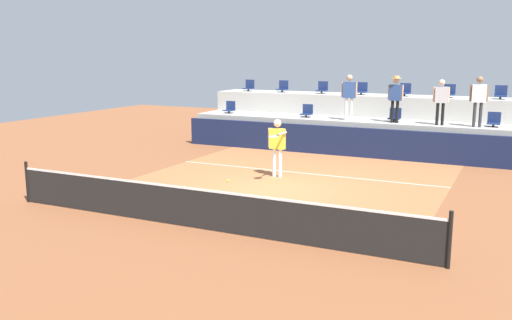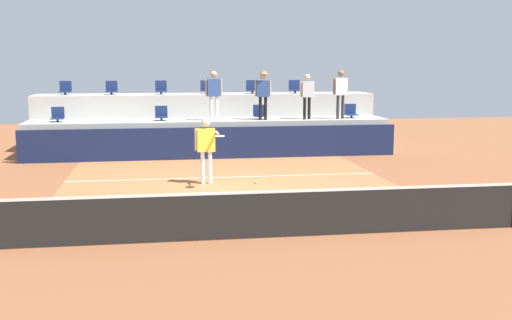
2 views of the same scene
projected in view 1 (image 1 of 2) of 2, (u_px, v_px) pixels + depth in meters
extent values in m
plane|color=brown|center=(274.00, 190.00, 15.68)|extent=(40.00, 40.00, 0.00)
cube|color=#A36038|center=(287.00, 182.00, 16.57)|extent=(9.00, 10.00, 0.01)
cube|color=silver|center=(304.00, 173.00, 17.80)|extent=(9.00, 0.06, 0.00)
cylinder|color=black|center=(27.00, 182.00, 14.27)|extent=(0.08, 0.08, 1.07)
cylinder|color=black|center=(450.00, 240.00, 9.82)|extent=(0.08, 0.08, 1.07)
cube|color=black|center=(199.00, 209.00, 12.06)|extent=(10.40, 0.01, 0.87)
cube|color=white|center=(199.00, 190.00, 11.98)|extent=(10.40, 0.02, 0.05)
cube|color=#141E42|center=(339.00, 141.00, 20.88)|extent=(13.00, 0.16, 1.10)
cube|color=#ADAAA3|center=(349.00, 135.00, 22.02)|extent=(13.00, 1.80, 1.25)
cube|color=#ADAAA3|center=(361.00, 119.00, 23.53)|extent=(13.00, 1.80, 2.10)
cylinder|color=#2D2D33|center=(229.00, 112.00, 24.05)|extent=(0.08, 0.08, 0.10)
cube|color=navy|center=(229.00, 110.00, 24.03)|extent=(0.44, 0.40, 0.04)
cube|color=navy|center=(231.00, 105.00, 24.15)|extent=(0.44, 0.04, 0.38)
cylinder|color=#2D2D33|center=(306.00, 116.00, 22.51)|extent=(0.08, 0.08, 0.10)
cube|color=navy|center=(306.00, 114.00, 22.50)|extent=(0.44, 0.40, 0.04)
cube|color=navy|center=(308.00, 109.00, 22.62)|extent=(0.44, 0.04, 0.38)
cylinder|color=#2D2D33|center=(394.00, 121.00, 20.98)|extent=(0.08, 0.08, 0.10)
cube|color=navy|center=(394.00, 119.00, 20.97)|extent=(0.44, 0.40, 0.04)
cube|color=navy|center=(395.00, 113.00, 21.09)|extent=(0.44, 0.04, 0.38)
cylinder|color=#2D2D33|center=(493.00, 126.00, 19.50)|extent=(0.08, 0.08, 0.10)
cube|color=navy|center=(493.00, 124.00, 19.48)|extent=(0.44, 0.40, 0.04)
cube|color=navy|center=(494.00, 117.00, 19.60)|extent=(0.44, 0.04, 0.38)
cylinder|color=#2D2D33|center=(248.00, 90.00, 25.46)|extent=(0.08, 0.08, 0.10)
cube|color=navy|center=(248.00, 89.00, 25.44)|extent=(0.44, 0.40, 0.04)
cube|color=navy|center=(250.00, 84.00, 25.56)|extent=(0.44, 0.04, 0.38)
cylinder|color=#2D2D33|center=(282.00, 91.00, 24.73)|extent=(0.08, 0.08, 0.10)
cube|color=navy|center=(282.00, 90.00, 24.72)|extent=(0.44, 0.40, 0.04)
cube|color=navy|center=(284.00, 85.00, 24.84)|extent=(0.44, 0.04, 0.38)
cylinder|color=#2D2D33|center=(322.00, 92.00, 23.93)|extent=(0.08, 0.08, 0.10)
cube|color=navy|center=(322.00, 91.00, 23.92)|extent=(0.44, 0.40, 0.04)
cube|color=navy|center=(323.00, 86.00, 24.04)|extent=(0.44, 0.04, 0.38)
cylinder|color=#2D2D33|center=(361.00, 94.00, 23.19)|extent=(0.08, 0.08, 0.10)
cube|color=navy|center=(361.00, 92.00, 23.18)|extent=(0.44, 0.40, 0.04)
cube|color=navy|center=(362.00, 87.00, 23.30)|extent=(0.44, 0.04, 0.38)
cylinder|color=#2D2D33|center=(404.00, 95.00, 22.42)|extent=(0.08, 0.08, 0.10)
cube|color=navy|center=(404.00, 93.00, 22.41)|extent=(0.44, 0.40, 0.04)
cube|color=navy|center=(406.00, 88.00, 22.53)|extent=(0.44, 0.04, 0.38)
cylinder|color=#2D2D33|center=(449.00, 96.00, 21.68)|extent=(0.08, 0.08, 0.10)
cube|color=navy|center=(449.00, 95.00, 21.67)|extent=(0.44, 0.40, 0.04)
cube|color=navy|center=(450.00, 89.00, 21.79)|extent=(0.44, 0.04, 0.38)
cylinder|color=#2D2D33|center=(500.00, 98.00, 20.89)|extent=(0.08, 0.08, 0.10)
cube|color=navy|center=(500.00, 96.00, 20.88)|extent=(0.44, 0.40, 0.04)
cube|color=navy|center=(501.00, 90.00, 20.99)|extent=(0.44, 0.04, 0.38)
cylinder|color=white|center=(274.00, 163.00, 17.26)|extent=(0.11, 0.11, 0.89)
cylinder|color=white|center=(280.00, 163.00, 17.17)|extent=(0.11, 0.11, 0.89)
cube|color=yellow|center=(277.00, 139.00, 17.07)|extent=(0.49, 0.18, 0.63)
sphere|color=beige|center=(277.00, 123.00, 16.98)|extent=(0.24, 0.24, 0.24)
cylinder|color=beige|center=(269.00, 138.00, 17.18)|extent=(0.07, 0.07, 0.60)
cylinder|color=beige|center=(282.00, 134.00, 16.66)|extent=(0.07, 0.57, 0.07)
cylinder|color=black|center=(277.00, 135.00, 16.32)|extent=(0.04, 0.26, 0.04)
ellipsoid|color=silver|center=(273.00, 136.00, 16.07)|extent=(0.26, 0.32, 0.03)
cylinder|color=white|center=(346.00, 109.00, 21.41)|extent=(0.12, 0.12, 0.87)
cylinder|color=white|center=(351.00, 109.00, 21.35)|extent=(0.12, 0.12, 0.87)
cube|color=#2D4C8C|center=(349.00, 90.00, 21.24)|extent=(0.49, 0.24, 0.61)
sphere|color=tan|center=(350.00, 78.00, 21.15)|extent=(0.26, 0.26, 0.23)
cylinder|color=tan|center=(342.00, 89.00, 21.32)|extent=(0.08, 0.08, 0.58)
cylinder|color=tan|center=(356.00, 90.00, 21.15)|extent=(0.08, 0.08, 0.58)
cylinder|color=black|center=(392.00, 112.00, 20.67)|extent=(0.12, 0.12, 0.83)
cylinder|color=black|center=(397.00, 112.00, 20.57)|extent=(0.12, 0.12, 0.83)
cube|color=#2D4C8C|center=(396.00, 93.00, 20.49)|extent=(0.47, 0.23, 0.59)
sphere|color=tan|center=(396.00, 80.00, 20.40)|extent=(0.25, 0.25, 0.22)
cylinder|color=tan|center=(389.00, 92.00, 20.62)|extent=(0.08, 0.08, 0.55)
cylinder|color=tan|center=(402.00, 92.00, 20.35)|extent=(0.08, 0.08, 0.55)
cylinder|color=tan|center=(396.00, 78.00, 20.39)|extent=(0.45, 0.45, 0.01)
cylinder|color=tan|center=(396.00, 77.00, 20.38)|extent=(0.26, 0.26, 0.09)
cylinder|color=black|center=(437.00, 114.00, 19.95)|extent=(0.13, 0.13, 0.81)
cylinder|color=black|center=(443.00, 114.00, 19.91)|extent=(0.13, 0.13, 0.81)
cube|color=#B2B2B7|center=(441.00, 95.00, 19.80)|extent=(0.47, 0.28, 0.57)
sphere|color=beige|center=(442.00, 83.00, 19.72)|extent=(0.27, 0.27, 0.22)
cylinder|color=beige|center=(434.00, 94.00, 19.85)|extent=(0.08, 0.08, 0.54)
cylinder|color=beige|center=(449.00, 95.00, 19.74)|extent=(0.08, 0.08, 0.54)
cylinder|color=#2D2D33|center=(474.00, 115.00, 19.41)|extent=(0.13, 0.13, 0.87)
cylinder|color=#2D2D33|center=(480.00, 115.00, 19.36)|extent=(0.13, 0.13, 0.87)
cube|color=white|center=(479.00, 93.00, 19.24)|extent=(0.50, 0.27, 0.62)
sphere|color=#846047|center=(480.00, 80.00, 19.15)|extent=(0.28, 0.28, 0.24)
cylinder|color=#846047|center=(471.00, 93.00, 19.31)|extent=(0.08, 0.08, 0.58)
cylinder|color=#846047|center=(487.00, 93.00, 19.17)|extent=(0.08, 0.08, 0.58)
sphere|color=#CCE033|center=(228.00, 181.00, 12.93)|extent=(0.07, 0.07, 0.07)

